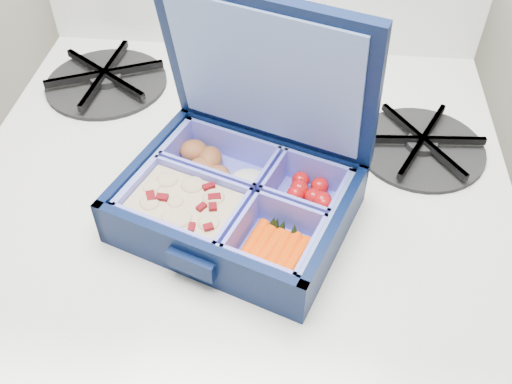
# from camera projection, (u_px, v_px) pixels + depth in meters

# --- Properties ---
(stove) EXTENTS (0.64, 0.64, 0.97)m
(stove) POSITION_uv_depth(u_px,v_px,m) (246.00, 354.00, 1.05)
(stove) COLOR silver
(stove) RESTS_ON floor
(bento_box) EXTENTS (0.28, 0.25, 0.06)m
(bento_box) POSITION_uv_depth(u_px,v_px,m) (236.00, 202.00, 0.61)
(bento_box) COLOR #061235
(bento_box) RESTS_ON stove
(burner_grate) EXTENTS (0.17, 0.17, 0.02)m
(burner_grate) POSITION_uv_depth(u_px,v_px,m) (422.00, 143.00, 0.71)
(burner_grate) COLOR black
(burner_grate) RESTS_ON stove
(burner_grate_rear) EXTENTS (0.23, 0.23, 0.02)m
(burner_grate_rear) POSITION_uv_depth(u_px,v_px,m) (106.00, 79.00, 0.81)
(burner_grate_rear) COLOR black
(burner_grate_rear) RESTS_ON stove
(fork) EXTENTS (0.08, 0.18, 0.01)m
(fork) POSITION_uv_depth(u_px,v_px,m) (302.00, 130.00, 0.74)
(fork) COLOR silver
(fork) RESTS_ON stove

